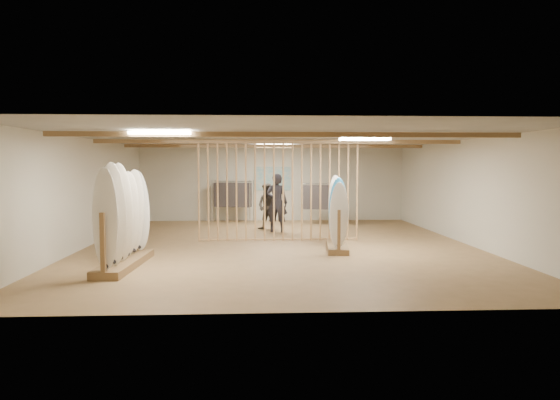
{
  "coord_description": "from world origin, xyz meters",
  "views": [
    {
      "loc": [
        -0.64,
        -12.98,
        2.11
      ],
      "look_at": [
        0.0,
        0.0,
        1.2
      ],
      "focal_mm": 32.0,
      "sensor_mm": 36.0,
      "label": 1
    }
  ],
  "objects_px": {
    "shopper_a": "(277,199)",
    "shopper_b": "(268,204)",
    "clothing_rack_a": "(233,195)",
    "clothing_rack_b": "(322,197)",
    "rack_right": "(337,225)",
    "rack_left": "(124,233)"
  },
  "relations": [
    {
      "from": "clothing_rack_a",
      "to": "shopper_b",
      "type": "distance_m",
      "value": 2.6
    },
    {
      "from": "clothing_rack_b",
      "to": "shopper_a",
      "type": "height_order",
      "value": "shopper_a"
    },
    {
      "from": "rack_left",
      "to": "clothing_rack_b",
      "type": "relative_size",
      "value": 1.74
    },
    {
      "from": "clothing_rack_a",
      "to": "shopper_b",
      "type": "bearing_deg",
      "value": -43.51
    },
    {
      "from": "clothing_rack_b",
      "to": "rack_left",
      "type": "bearing_deg",
      "value": -115.17
    },
    {
      "from": "shopper_a",
      "to": "shopper_b",
      "type": "relative_size",
      "value": 1.22
    },
    {
      "from": "rack_left",
      "to": "shopper_a",
      "type": "xyz_separation_m",
      "value": [
        3.39,
        5.25,
        0.34
      ]
    },
    {
      "from": "clothing_rack_a",
      "to": "shopper_a",
      "type": "height_order",
      "value": "shopper_a"
    },
    {
      "from": "clothing_rack_a",
      "to": "shopper_a",
      "type": "distance_m",
      "value": 3.14
    },
    {
      "from": "shopper_a",
      "to": "clothing_rack_a",
      "type": "bearing_deg",
      "value": -47.02
    },
    {
      "from": "clothing_rack_b",
      "to": "shopper_a",
      "type": "bearing_deg",
      "value": -120.89
    },
    {
      "from": "rack_right",
      "to": "clothing_rack_a",
      "type": "height_order",
      "value": "rack_right"
    },
    {
      "from": "rack_left",
      "to": "shopper_a",
      "type": "bearing_deg",
      "value": 59.97
    },
    {
      "from": "rack_left",
      "to": "clothing_rack_b",
      "type": "bearing_deg",
      "value": 57.63
    },
    {
      "from": "rack_left",
      "to": "shopper_b",
      "type": "distance_m",
      "value": 6.52
    },
    {
      "from": "shopper_a",
      "to": "shopper_b",
      "type": "bearing_deg",
      "value": -46.59
    },
    {
      "from": "rack_left",
      "to": "shopper_b",
      "type": "xyz_separation_m",
      "value": [
        3.12,
        5.72,
        0.15
      ]
    },
    {
      "from": "clothing_rack_a",
      "to": "shopper_a",
      "type": "relative_size",
      "value": 0.75
    },
    {
      "from": "rack_right",
      "to": "shopper_a",
      "type": "distance_m",
      "value": 3.6
    },
    {
      "from": "rack_left",
      "to": "shopper_b",
      "type": "height_order",
      "value": "rack_left"
    },
    {
      "from": "rack_right",
      "to": "clothing_rack_a",
      "type": "xyz_separation_m",
      "value": [
        -2.89,
        6.05,
        0.42
      ]
    },
    {
      "from": "clothing_rack_a",
      "to": "clothing_rack_b",
      "type": "xyz_separation_m",
      "value": [
        3.2,
        -0.81,
        -0.05
      ]
    }
  ]
}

